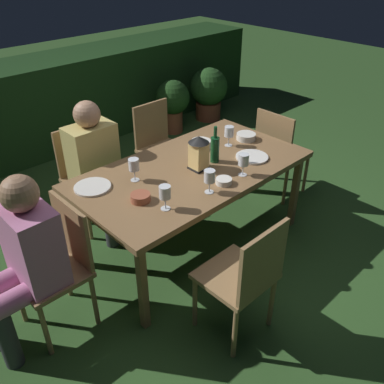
{
  "coord_description": "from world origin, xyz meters",
  "views": [
    {
      "loc": [
        -1.9,
        -1.99,
        2.22
      ],
      "look_at": [
        0.0,
        0.0,
        0.5
      ],
      "focal_mm": 38.85,
      "sensor_mm": 36.0,
      "label": 1
    }
  ],
  "objects_px": {
    "wine_glass_c": "(244,161)",
    "wine_glass_d": "(229,132)",
    "person_in_mustard": "(98,164)",
    "person_in_pink": "(24,258)",
    "lantern_centerpiece": "(199,151)",
    "plate_a": "(252,157)",
    "bowl_dip": "(201,144)",
    "potted_plant_by_hedge": "(173,102)",
    "chair_side_right_a": "(87,172)",
    "wine_glass_a": "(134,166)",
    "wine_glass_e": "(165,193)",
    "chair_side_left_a": "(245,275)",
    "plate_b": "(92,187)",
    "potted_plant_corner": "(209,91)",
    "chair_side_right_b": "(159,144)",
    "bowl_salad": "(141,197)",
    "chair_head_far": "(279,149)",
    "dining_table": "(192,174)",
    "wine_glass_b": "(210,177)",
    "green_bottle_on_table": "(215,149)",
    "bowl_olives": "(224,181)",
    "bowl_bread": "(246,136)",
    "chair_head_near": "(59,262)"
  },
  "relations": [
    {
      "from": "wine_glass_c",
      "to": "wine_glass_d",
      "type": "bearing_deg",
      "value": 53.83
    },
    {
      "from": "person_in_mustard",
      "to": "person_in_pink",
      "type": "relative_size",
      "value": 1.0
    },
    {
      "from": "lantern_centerpiece",
      "to": "plate_a",
      "type": "xyz_separation_m",
      "value": [
        0.43,
        -0.16,
        -0.14
      ]
    },
    {
      "from": "bowl_dip",
      "to": "potted_plant_by_hedge",
      "type": "height_order",
      "value": "bowl_dip"
    },
    {
      "from": "chair_side_right_a",
      "to": "person_in_mustard",
      "type": "height_order",
      "value": "person_in_mustard"
    },
    {
      "from": "wine_glass_a",
      "to": "wine_glass_e",
      "type": "xyz_separation_m",
      "value": [
        -0.08,
        -0.43,
        0.0
      ]
    },
    {
      "from": "chair_side_left_a",
      "to": "person_in_pink",
      "type": "height_order",
      "value": "person_in_pink"
    },
    {
      "from": "person_in_mustard",
      "to": "plate_b",
      "type": "height_order",
      "value": "person_in_mustard"
    },
    {
      "from": "person_in_mustard",
      "to": "potted_plant_corner",
      "type": "xyz_separation_m",
      "value": [
        2.49,
        1.17,
        -0.24
      ]
    },
    {
      "from": "wine_glass_d",
      "to": "plate_b",
      "type": "height_order",
      "value": "wine_glass_d"
    },
    {
      "from": "person_in_pink",
      "to": "plate_b",
      "type": "distance_m",
      "value": 0.7
    },
    {
      "from": "chair_side_right_b",
      "to": "bowl_salad",
      "type": "relative_size",
      "value": 6.56
    },
    {
      "from": "person_in_pink",
      "to": "plate_a",
      "type": "bearing_deg",
      "value": -6.63
    },
    {
      "from": "lantern_centerpiece",
      "to": "chair_side_right_a",
      "type": "bearing_deg",
      "value": 114.89
    },
    {
      "from": "chair_side_right_b",
      "to": "chair_head_far",
      "type": "bearing_deg",
      "value": -49.83
    },
    {
      "from": "dining_table",
      "to": "bowl_dip",
      "type": "bearing_deg",
      "value": 34.48
    },
    {
      "from": "chair_side_right_a",
      "to": "wine_glass_a",
      "type": "relative_size",
      "value": 5.15
    },
    {
      "from": "wine_glass_e",
      "to": "wine_glass_b",
      "type": "bearing_deg",
      "value": -8.7
    },
    {
      "from": "wine_glass_d",
      "to": "plate_a",
      "type": "height_order",
      "value": "wine_glass_d"
    },
    {
      "from": "wine_glass_c",
      "to": "bowl_dip",
      "type": "bearing_deg",
      "value": 78.64
    },
    {
      "from": "wine_glass_a",
      "to": "green_bottle_on_table",
      "type": "bearing_deg",
      "value": -17.48
    },
    {
      "from": "wine_glass_d",
      "to": "bowl_salad",
      "type": "xyz_separation_m",
      "value": [
        -1.05,
        -0.16,
        -0.09
      ]
    },
    {
      "from": "lantern_centerpiece",
      "to": "bowl_olives",
      "type": "distance_m",
      "value": 0.31
    },
    {
      "from": "chair_head_far",
      "to": "bowl_bread",
      "type": "height_order",
      "value": "chair_head_far"
    },
    {
      "from": "bowl_olives",
      "to": "potted_plant_corner",
      "type": "bearing_deg",
      "value": 46.2
    },
    {
      "from": "lantern_centerpiece",
      "to": "wine_glass_b",
      "type": "height_order",
      "value": "lantern_centerpiece"
    },
    {
      "from": "plate_b",
      "to": "bowl_salad",
      "type": "distance_m",
      "value": 0.39
    },
    {
      "from": "wine_glass_e",
      "to": "chair_side_right_b",
      "type": "bearing_deg",
      "value": 51.96
    },
    {
      "from": "bowl_bread",
      "to": "potted_plant_corner",
      "type": "xyz_separation_m",
      "value": [
        1.4,
        1.8,
        -0.35
      ]
    },
    {
      "from": "wine_glass_e",
      "to": "plate_a",
      "type": "relative_size",
      "value": 0.66
    },
    {
      "from": "chair_head_far",
      "to": "wine_glass_b",
      "type": "relative_size",
      "value": 5.15
    },
    {
      "from": "bowl_bread",
      "to": "potted_plant_by_hedge",
      "type": "height_order",
      "value": "bowl_bread"
    },
    {
      "from": "wine_glass_b",
      "to": "potted_plant_by_hedge",
      "type": "relative_size",
      "value": 0.25
    },
    {
      "from": "wine_glass_b",
      "to": "green_bottle_on_table",
      "type": "bearing_deg",
      "value": 38.97
    },
    {
      "from": "wine_glass_c",
      "to": "bowl_salad",
      "type": "distance_m",
      "value": 0.79
    },
    {
      "from": "lantern_centerpiece",
      "to": "potted_plant_by_hedge",
      "type": "xyz_separation_m",
      "value": [
        1.41,
        1.89,
        -0.46
      ]
    },
    {
      "from": "lantern_centerpiece",
      "to": "bowl_salad",
      "type": "xyz_separation_m",
      "value": [
        -0.58,
        -0.05,
        -0.12
      ]
    },
    {
      "from": "chair_side_right_a",
      "to": "plate_a",
      "type": "bearing_deg",
      "value": -51.73
    },
    {
      "from": "chair_head_near",
      "to": "plate_a",
      "type": "height_order",
      "value": "chair_head_near"
    },
    {
      "from": "wine_glass_e",
      "to": "person_in_pink",
      "type": "bearing_deg",
      "value": 161.52
    },
    {
      "from": "chair_side_right_b",
      "to": "chair_head_near",
      "type": "distance_m",
      "value": 1.78
    },
    {
      "from": "dining_table",
      "to": "wine_glass_a",
      "type": "height_order",
      "value": "wine_glass_a"
    },
    {
      "from": "wine_glass_b",
      "to": "person_in_mustard",
      "type": "bearing_deg",
      "value": 103.65
    },
    {
      "from": "wine_glass_a",
      "to": "potted_plant_corner",
      "type": "height_order",
      "value": "wine_glass_a"
    },
    {
      "from": "person_in_mustard",
      "to": "green_bottle_on_table",
      "type": "distance_m",
      "value": 0.96
    },
    {
      "from": "wine_glass_c",
      "to": "wine_glass_a",
      "type": "bearing_deg",
      "value": 141.78
    },
    {
      "from": "chair_side_right_b",
      "to": "wine_glass_c",
      "type": "distance_m",
      "value": 1.28
    },
    {
      "from": "wine_glass_b",
      "to": "potted_plant_corner",
      "type": "height_order",
      "value": "wine_glass_b"
    },
    {
      "from": "dining_table",
      "to": "wine_glass_e",
      "type": "relative_size",
      "value": 10.59
    },
    {
      "from": "wine_glass_c",
      "to": "bowl_salad",
      "type": "height_order",
      "value": "wine_glass_c"
    }
  ]
}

